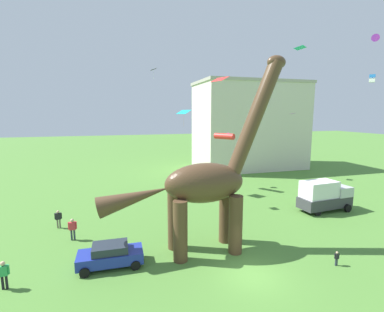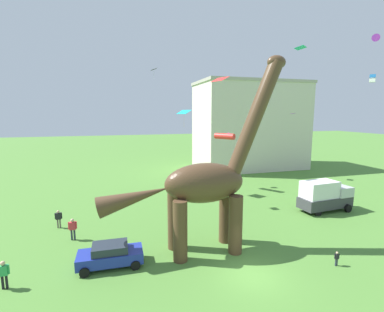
# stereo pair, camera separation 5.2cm
# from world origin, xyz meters

# --- Properties ---
(ground_plane) EXTENTS (240.00, 240.00, 0.00)m
(ground_plane) POSITION_xyz_m (0.00, 0.00, 0.00)
(ground_plane) COLOR #4C7F33
(dinosaur_sculpture) EXTENTS (13.61, 2.88, 14.22)m
(dinosaur_sculpture) POSITION_xyz_m (-1.87, 3.92, 5.14)
(dinosaur_sculpture) COLOR #513823
(dinosaur_sculpture) RESTS_ON ground_plane
(parked_sedan_left) EXTENTS (4.23, 2.01, 1.55)m
(parked_sedan_left) POSITION_xyz_m (-8.48, 3.55, 0.81)
(parked_sedan_left) COLOR navy
(parked_sedan_left) RESTS_ON ground_plane
(parked_box_truck) EXTENTS (5.75, 2.55, 3.20)m
(parked_box_truck) POSITION_xyz_m (12.87, 8.55, 1.65)
(parked_box_truck) COLOR #38383D
(parked_box_truck) RESTS_ON ground_plane
(person_strolling_adult) EXTENTS (0.37, 0.16, 1.00)m
(person_strolling_adult) POSITION_xyz_m (6.01, -0.52, 0.60)
(person_strolling_adult) COLOR #2D3347
(person_strolling_adult) RESTS_ON ground_plane
(person_near_flyer) EXTENTS (0.67, 0.29, 1.78)m
(person_near_flyer) POSITION_xyz_m (-11.40, 8.40, 1.08)
(person_near_flyer) COLOR #2D3347
(person_near_flyer) RESTS_ON ground_plane
(person_vendor_side) EXTENTS (0.61, 0.27, 1.62)m
(person_vendor_side) POSITION_xyz_m (-12.94, 11.31, 0.98)
(person_vendor_side) COLOR #6B6056
(person_vendor_side) RESTS_ON ground_plane
(person_watching_child) EXTENTS (0.64, 0.28, 1.71)m
(person_watching_child) POSITION_xyz_m (-14.37, 2.71, 1.04)
(person_watching_child) COLOR black
(person_watching_child) RESTS_ON ground_plane
(kite_far_right) EXTENTS (0.53, 0.53, 0.54)m
(kite_far_right) POSITION_xyz_m (10.40, 2.01, 12.60)
(kite_far_right) COLOR #287AE5
(kite_mid_right) EXTENTS (1.21, 1.17, 0.15)m
(kite_mid_right) POSITION_xyz_m (18.54, 22.48, 10.08)
(kite_mid_right) COLOR purple
(kite_mid_left) EXTENTS (1.81, 2.09, 0.56)m
(kite_mid_left) POSITION_xyz_m (3.11, 13.81, 13.65)
(kite_mid_left) COLOR red
(kite_high_left) EXTENTS (1.67, 1.58, 0.21)m
(kite_high_left) POSITION_xyz_m (11.72, 12.32, 17.04)
(kite_high_left) COLOR #19B2B7
(kite_high_right) EXTENTS (0.66, 0.88, 1.09)m
(kite_high_right) POSITION_xyz_m (-3.57, 15.85, 14.66)
(kite_high_right) COLOR black
(kite_mid_center) EXTENTS (1.82, 1.98, 2.13)m
(kite_mid_center) POSITION_xyz_m (0.46, 18.84, 10.24)
(kite_mid_center) COLOR #19B2B7
(kite_trailing) EXTENTS (2.95, 2.83, 0.83)m
(kite_trailing) POSITION_xyz_m (6.40, 19.68, 7.10)
(kite_trailing) COLOR red
(background_building_block) EXTENTS (19.49, 11.27, 15.79)m
(background_building_block) POSITION_xyz_m (16.53, 32.55, 7.91)
(background_building_block) COLOR beige
(background_building_block) RESTS_ON ground_plane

